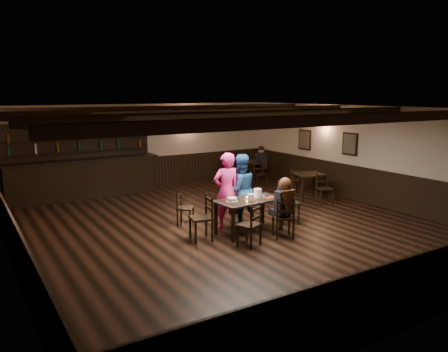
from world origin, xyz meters
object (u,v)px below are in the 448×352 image
woman_pink (226,191)px  man_blue (240,190)px  chair_near_right (284,215)px  cake (232,200)px  dining_table (249,203)px  chair_near_left (252,222)px  bar_counter (82,173)px

woman_pink → man_blue: (0.44, 0.09, -0.04)m
chair_near_right → woman_pink: size_ratio=0.51×
chair_near_right → man_blue: 1.41m
chair_near_right → cake: (-0.81, 0.77, 0.27)m
woman_pink → cake: 0.53m
dining_table → chair_near_left: (-0.47, -0.78, -0.15)m
chair_near_right → woman_pink: 1.46m
man_blue → woman_pink: bearing=19.2°
chair_near_right → woman_pink: (-0.65, 1.27, 0.35)m
dining_table → chair_near_left: bearing=-121.0°
dining_table → woman_pink: (-0.25, 0.54, 0.20)m
cake → chair_near_left: bearing=-93.6°
chair_near_right → woman_pink: bearing=117.0°
dining_table → woman_pink: size_ratio=0.88×
chair_near_left → dining_table: bearing=59.0°
dining_table → man_blue: man_blue is taller
dining_table → chair_near_left: 0.93m
chair_near_left → bar_counter: bar_counter is taller
man_blue → cake: man_blue is taller
dining_table → man_blue: bearing=73.5°
woman_pink → cake: woman_pink is taller
dining_table → woman_pink: 0.63m
man_blue → bar_counter: (-2.44, 4.68, -0.10)m
chair_near_left → chair_near_right: (0.87, 0.06, 0.01)m
chair_near_left → man_blue: bearing=65.1°
woman_pink → bar_counter: (-2.01, 4.78, -0.14)m
bar_counter → woman_pink: bearing=-67.2°
cake → bar_counter: bearing=109.2°
dining_table → man_blue: size_ratio=0.92×
chair_near_right → cake: chair_near_right is taller
chair_near_left → man_blue: man_blue is taller
woman_pink → chair_near_left: bearing=87.5°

